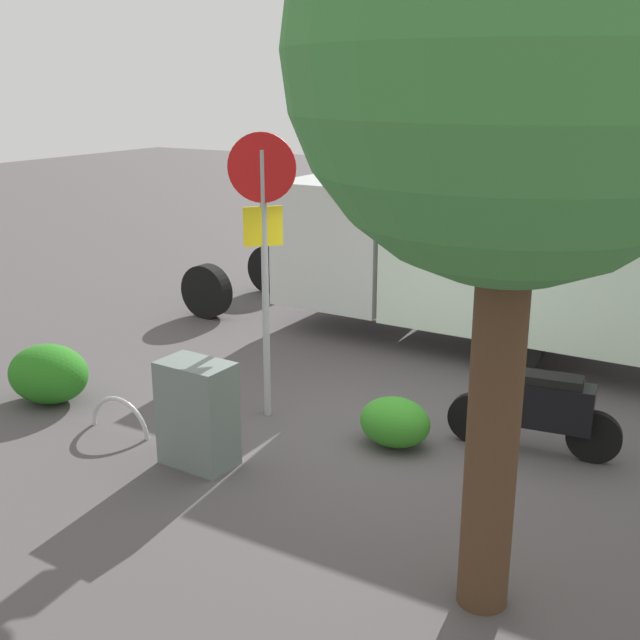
% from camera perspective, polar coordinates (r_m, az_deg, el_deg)
% --- Properties ---
extents(ground_plane, '(60.00, 60.00, 0.00)m').
position_cam_1_polar(ground_plane, '(8.92, 5.63, -8.39)').
color(ground_plane, '#4E484A').
extents(box_truck_near, '(8.43, 2.29, 3.05)m').
position_cam_1_polar(box_truck_near, '(11.60, 13.12, 5.85)').
color(box_truck_near, black).
rests_on(box_truck_near, ground).
extents(motorcycle, '(1.81, 0.59, 1.20)m').
position_cam_1_polar(motorcycle, '(8.63, 15.46, -6.07)').
color(motorcycle, black).
rests_on(motorcycle, ground).
extents(stop_sign, '(0.71, 0.33, 3.28)m').
position_cam_1_polar(stop_sign, '(8.79, -4.11, 6.33)').
color(stop_sign, '#9E9EA3').
rests_on(stop_sign, ground).
extents(street_tree, '(2.98, 2.98, 5.47)m').
position_cam_1_polar(street_tree, '(5.28, 14.23, 18.04)').
color(street_tree, '#47301E').
rests_on(street_tree, ground).
extents(utility_cabinet, '(0.77, 0.50, 1.11)m').
position_cam_1_polar(utility_cabinet, '(8.17, -8.87, -6.72)').
color(utility_cabinet, slate).
rests_on(utility_cabinet, ground).
extents(bike_rack_hoop, '(0.85, 0.06, 0.85)m').
position_cam_1_polar(bike_rack_hoop, '(9.27, -14.28, -7.85)').
color(bike_rack_hoop, '#B7B7BC').
rests_on(bike_rack_hoop, ground).
extents(shrub_near_sign, '(0.78, 0.64, 0.53)m').
position_cam_1_polar(shrub_near_sign, '(8.62, 5.45, -7.37)').
color(shrub_near_sign, '#338623').
rests_on(shrub_near_sign, ground).
extents(shrub_by_tree, '(1.05, 0.86, 0.72)m').
position_cam_1_polar(shrub_by_tree, '(10.24, -19.07, -3.70)').
color(shrub_by_tree, '#26721B').
rests_on(shrub_by_tree, ground).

